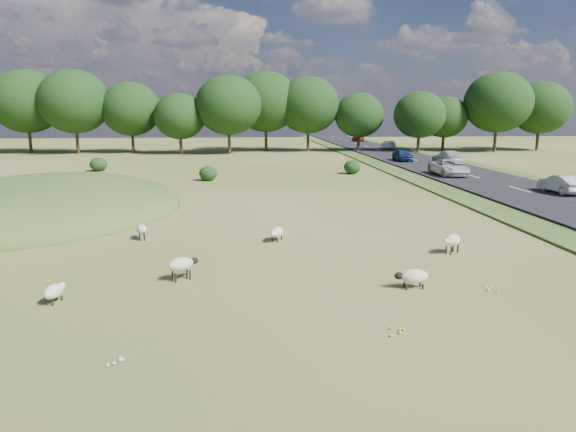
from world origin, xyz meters
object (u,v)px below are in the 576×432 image
object	(u,v)px
sheep_5	(452,240)
car_1	(358,138)
sheep_3	(54,291)
car_2	(402,155)
sheep_0	(413,276)
sheep_2	(182,264)
car_5	(561,184)
sheep_4	(142,229)
car_3	(388,145)
sheep_1	(277,232)
car_0	(448,157)
car_4	(449,167)

from	to	relation	value
sheep_5	car_1	xyz separation A→B (m)	(13.34, 78.23, 0.31)
sheep_3	car_2	xyz separation A→B (m)	(24.01, 42.19, 0.56)
sheep_0	sheep_2	distance (m)	7.92
sheep_5	car_5	xyz separation A→B (m)	(13.34, 13.55, 0.32)
sheep_3	car_1	bearing A→B (deg)	-4.92
sheep_4	car_2	xyz separation A→B (m)	(22.87, 34.28, 0.42)
car_3	car_5	xyz separation A→B (m)	(0.00, -43.56, 0.03)
car_3	car_5	distance (m)	43.56
sheep_3	sheep_4	world-z (taller)	sheep_4
sheep_4	sheep_1	bearing A→B (deg)	-110.46
sheep_2	car_1	world-z (taller)	car_1
sheep_2	car_3	world-z (taller)	car_3
sheep_0	car_3	distance (m)	63.36
car_3	sheep_1	bearing A→B (deg)	69.39
car_0	car_5	xyz separation A→B (m)	(0.00, -20.28, -0.10)
sheep_3	sheep_4	bearing A→B (deg)	5.47
sheep_1	sheep_3	bearing A→B (deg)	-21.88
sheep_3	sheep_5	world-z (taller)	sheep_5
sheep_3	car_1	distance (m)	87.22
car_3	car_5	world-z (taller)	car_5
sheep_0	car_1	world-z (taller)	car_1
sheep_2	sheep_4	distance (m)	6.56
sheep_3	car_5	distance (m)	33.13
sheep_4	car_5	size ratio (longest dim) A/B	0.27
car_2	car_1	bearing A→B (deg)	84.64
sheep_1	sheep_3	size ratio (longest dim) A/B	1.14
car_5	sheep_1	bearing A→B (deg)	28.00
sheep_0	sheep_4	xyz separation A→B (m)	(-10.31, 7.58, 0.08)
sheep_0	sheep_1	distance (m)	7.92
car_2	sheep_4	bearing A→B (deg)	-123.72
sheep_3	car_0	size ratio (longest dim) A/B	0.21
sheep_1	car_1	size ratio (longest dim) A/B	0.28
car_5	car_0	bearing A→B (deg)	-90.00
sheep_3	car_3	bearing A→B (deg)	-10.64
car_5	car_4	bearing A→B (deg)	-70.20
car_3	car_0	bearing A→B (deg)	90.00
car_1	car_4	distance (m)	54.26
sheep_5	car_0	world-z (taller)	car_0
sheep_0	sheep_3	world-z (taller)	sheep_0
sheep_2	car_4	bearing A→B (deg)	20.39
sheep_4	sheep_5	size ratio (longest dim) A/B	0.95
sheep_3	car_4	size ratio (longest dim) A/B	0.21
sheep_2	sheep_3	xyz separation A→B (m)	(-3.68, -1.86, -0.21)
car_0	car_5	bearing A→B (deg)	90.00
car_4	car_5	size ratio (longest dim) A/B	1.29
sheep_0	car_4	world-z (taller)	car_4
sheep_5	car_4	size ratio (longest dim) A/B	0.22
sheep_2	car_1	distance (m)	84.33
sheep_5	car_5	size ratio (longest dim) A/B	0.28
car_4	car_0	bearing A→B (deg)	68.66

